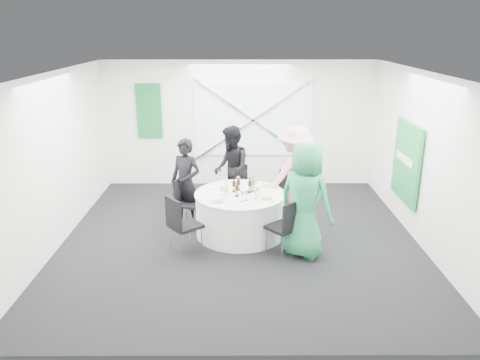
{
  "coord_description": "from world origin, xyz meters",
  "views": [
    {
      "loc": [
        -0.03,
        -7.32,
        3.47
      ],
      "look_at": [
        0.0,
        0.2,
        1.0
      ],
      "focal_mm": 35.0,
      "sensor_mm": 36.0,
      "label": 1
    }
  ],
  "objects_px": {
    "chair_back_left": "(186,199)",
    "person_man_back_left": "(186,183)",
    "green_water_bottle": "(253,185)",
    "clear_water_bottle": "(226,189)",
    "person_man_back": "(231,169)",
    "person_woman_pink": "(295,175)",
    "chair_back": "(238,185)",
    "chair_back_right": "(283,192)",
    "chair_front_right": "(286,224)",
    "person_woman_green": "(305,200)",
    "banquet_table": "(240,214)",
    "chair_front_left": "(180,221)"
  },
  "relations": [
    {
      "from": "chair_back_right",
      "to": "person_man_back",
      "type": "distance_m",
      "value": 1.12
    },
    {
      "from": "chair_back_left",
      "to": "chair_back",
      "type": "bearing_deg",
      "value": -31.24
    },
    {
      "from": "person_woman_green",
      "to": "chair_front_right",
      "type": "bearing_deg",
      "value": 45.75
    },
    {
      "from": "chair_back_left",
      "to": "clear_water_bottle",
      "type": "bearing_deg",
      "value": -99.65
    },
    {
      "from": "banquet_table",
      "to": "clear_water_bottle",
      "type": "relative_size",
      "value": 5.57
    },
    {
      "from": "chair_front_left",
      "to": "green_water_bottle",
      "type": "distance_m",
      "value": 1.48
    },
    {
      "from": "chair_back_right",
      "to": "person_man_back_left",
      "type": "distance_m",
      "value": 1.81
    },
    {
      "from": "person_man_back_left",
      "to": "chair_back",
      "type": "bearing_deg",
      "value": 59.93
    },
    {
      "from": "banquet_table",
      "to": "person_man_back_left",
      "type": "xyz_separation_m",
      "value": [
        -0.98,
        0.46,
        0.42
      ]
    },
    {
      "from": "person_woman_pink",
      "to": "person_woman_green",
      "type": "xyz_separation_m",
      "value": [
        0.01,
        -1.31,
        0.02
      ]
    },
    {
      "from": "chair_back_right",
      "to": "person_man_back_left",
      "type": "xyz_separation_m",
      "value": [
        -1.78,
        -0.21,
        0.26
      ]
    },
    {
      "from": "person_woman_pink",
      "to": "person_man_back",
      "type": "bearing_deg",
      "value": -55.8
    },
    {
      "from": "person_man_back",
      "to": "person_woman_pink",
      "type": "xyz_separation_m",
      "value": [
        1.16,
        -0.6,
        0.06
      ]
    },
    {
      "from": "chair_back_left",
      "to": "person_man_back_left",
      "type": "height_order",
      "value": "person_man_back_left"
    },
    {
      "from": "chair_back",
      "to": "clear_water_bottle",
      "type": "relative_size",
      "value": 3.26
    },
    {
      "from": "chair_front_right",
      "to": "green_water_bottle",
      "type": "distance_m",
      "value": 1.08
    },
    {
      "from": "person_woman_pink",
      "to": "chair_front_right",
      "type": "bearing_deg",
      "value": 49.7
    },
    {
      "from": "person_woman_green",
      "to": "green_water_bottle",
      "type": "distance_m",
      "value": 1.16
    },
    {
      "from": "person_man_back_left",
      "to": "green_water_bottle",
      "type": "height_order",
      "value": "person_man_back_left"
    },
    {
      "from": "chair_back_left",
      "to": "green_water_bottle",
      "type": "distance_m",
      "value": 1.28
    },
    {
      "from": "banquet_table",
      "to": "person_woman_pink",
      "type": "xyz_separation_m",
      "value": [
        1.0,
        0.54,
        0.53
      ]
    },
    {
      "from": "chair_front_right",
      "to": "chair_front_left",
      "type": "height_order",
      "value": "chair_front_left"
    },
    {
      "from": "chair_back_right",
      "to": "person_man_back_left",
      "type": "bearing_deg",
      "value": -123.21
    },
    {
      "from": "chair_back",
      "to": "green_water_bottle",
      "type": "bearing_deg",
      "value": -77.41
    },
    {
      "from": "person_man_back",
      "to": "chair_back_left",
      "type": "bearing_deg",
      "value": -54.36
    },
    {
      "from": "banquet_table",
      "to": "person_man_back",
      "type": "distance_m",
      "value": 1.24
    },
    {
      "from": "person_man_back_left",
      "to": "person_woman_green",
      "type": "xyz_separation_m",
      "value": [
        1.98,
        -1.22,
        0.12
      ]
    },
    {
      "from": "banquet_table",
      "to": "green_water_bottle",
      "type": "relative_size",
      "value": 5.4
    },
    {
      "from": "chair_back_left",
      "to": "chair_front_right",
      "type": "relative_size",
      "value": 0.98
    },
    {
      "from": "person_woman_pink",
      "to": "green_water_bottle",
      "type": "height_order",
      "value": "person_woman_pink"
    },
    {
      "from": "person_man_back",
      "to": "chair_back",
      "type": "bearing_deg",
      "value": 65.74
    },
    {
      "from": "banquet_table",
      "to": "person_woman_green",
      "type": "distance_m",
      "value": 1.37
    },
    {
      "from": "chair_front_right",
      "to": "green_water_bottle",
      "type": "height_order",
      "value": "green_water_bottle"
    },
    {
      "from": "chair_back",
      "to": "clear_water_bottle",
      "type": "height_order",
      "value": "clear_water_bottle"
    },
    {
      "from": "person_man_back_left",
      "to": "chair_back_right",
      "type": "bearing_deg",
      "value": 31.98
    },
    {
      "from": "banquet_table",
      "to": "person_woman_green",
      "type": "relative_size",
      "value": 0.84
    },
    {
      "from": "banquet_table",
      "to": "chair_back",
      "type": "relative_size",
      "value": 1.71
    },
    {
      "from": "green_water_bottle",
      "to": "person_woman_pink",
      "type": "bearing_deg",
      "value": 30.19
    },
    {
      "from": "person_man_back",
      "to": "chair_back_right",
      "type": "bearing_deg",
      "value": 55.64
    },
    {
      "from": "chair_back_right",
      "to": "clear_water_bottle",
      "type": "xyz_separation_m",
      "value": [
        -1.04,
        -0.73,
        0.33
      ]
    },
    {
      "from": "banquet_table",
      "to": "chair_back_left",
      "type": "height_order",
      "value": "chair_back_left"
    },
    {
      "from": "chair_back_left",
      "to": "green_water_bottle",
      "type": "height_order",
      "value": "green_water_bottle"
    },
    {
      "from": "chair_back_left",
      "to": "green_water_bottle",
      "type": "bearing_deg",
      "value": -82.27
    },
    {
      "from": "banquet_table",
      "to": "chair_front_right",
      "type": "height_order",
      "value": "chair_front_right"
    },
    {
      "from": "chair_back",
      "to": "chair_front_right",
      "type": "distance_m",
      "value": 2.06
    },
    {
      "from": "chair_back_right",
      "to": "chair_front_left",
      "type": "xyz_separation_m",
      "value": [
        -1.74,
        -1.43,
        0.03
      ]
    },
    {
      "from": "person_man_back",
      "to": "person_woman_pink",
      "type": "distance_m",
      "value": 1.31
    },
    {
      "from": "chair_back_right",
      "to": "clear_water_bottle",
      "type": "height_order",
      "value": "clear_water_bottle"
    },
    {
      "from": "green_water_bottle",
      "to": "clear_water_bottle",
      "type": "relative_size",
      "value": 1.03
    },
    {
      "from": "banquet_table",
      "to": "green_water_bottle",
      "type": "bearing_deg",
      "value": 22.6
    }
  ]
}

